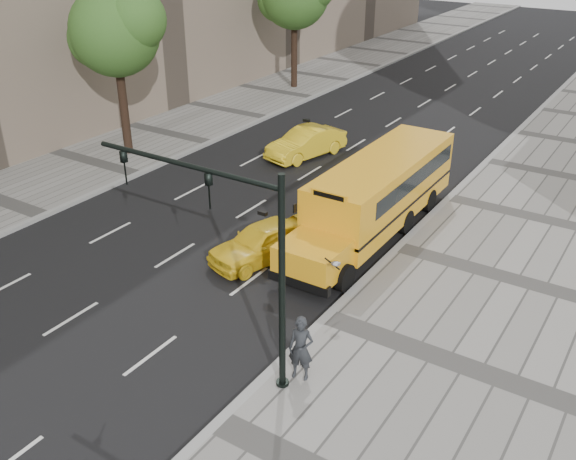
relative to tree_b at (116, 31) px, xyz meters
The scene contains 11 objects.
ground 12.42m from the tree_b, 10.92° to the right, with size 140.00×140.00×0.00m, color black.
sidewalk_museum 23.39m from the tree_b, ahead, with size 12.00×140.00×0.15m, color gray.
sidewalk_far 6.72m from the tree_b, 106.20° to the right, with size 6.00×140.00×0.15m, color gray.
curb_museum 17.73m from the tree_b, ahead, with size 0.30×140.00×0.15m, color gray.
curb_far 7.12m from the tree_b, 39.75° to the right, with size 0.30×140.00×0.15m, color gray.
tree_b is the anchor object (origin of this frame).
school_bus 15.66m from the tree_b, ahead, with size 2.96×11.56×3.19m.
taxi_near 14.70m from the tree_b, 23.50° to the right, with size 1.75×4.36×1.49m, color yellow.
taxi_far 10.99m from the tree_b, 31.45° to the left, with size 1.62×4.65×1.53m, color yellow.
pedestrian 20.93m from the tree_b, 31.45° to the right, with size 0.71×0.47×1.96m, color #24272B.
traffic_signal 19.30m from the tree_b, 35.43° to the right, with size 6.18×0.36×6.40m.
Camera 1 is at (14.23, -20.66, 11.98)m, focal length 40.00 mm.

